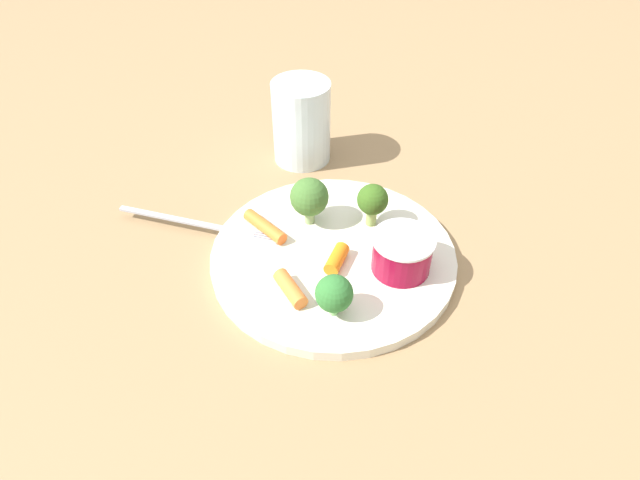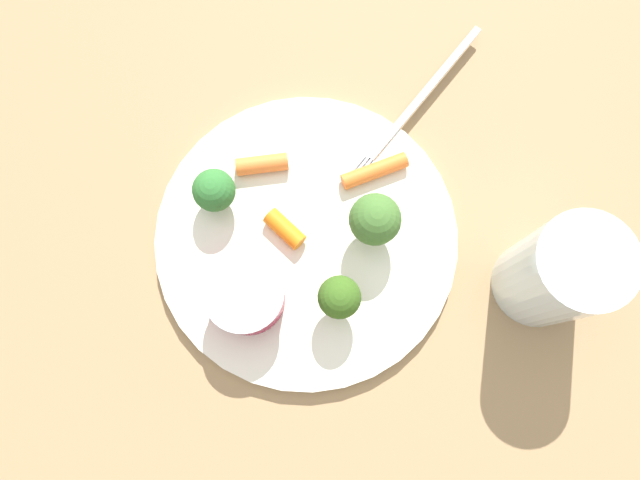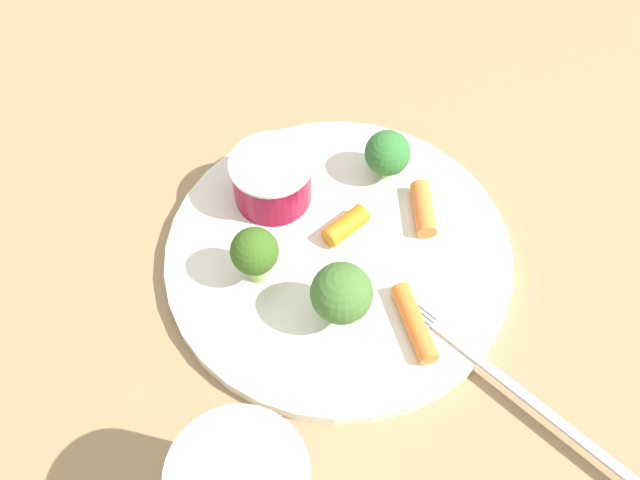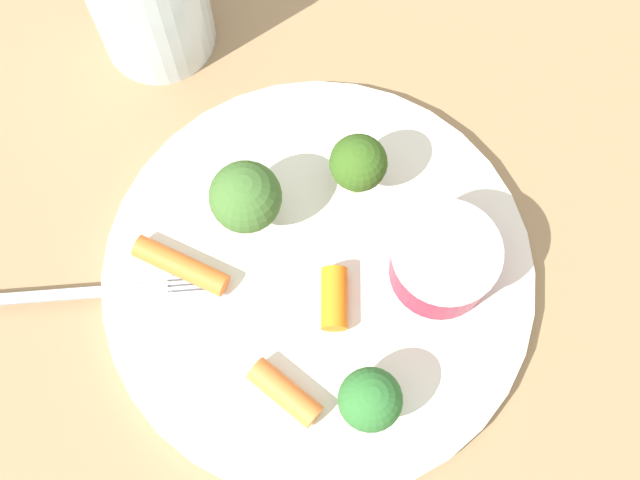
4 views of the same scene
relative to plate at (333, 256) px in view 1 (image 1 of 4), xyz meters
The scene contains 11 objects.
ground_plane 0.01m from the plate, ahead, with size 2.40×2.40×0.00m, color #94744F.
plate is the anchor object (origin of this frame).
sauce_cup 0.08m from the plate, 114.03° to the left, with size 0.06×0.06×0.04m.
broccoli_floret_0 0.07m from the plate, behind, with size 0.03×0.03×0.05m.
broccoli_floret_1 0.07m from the plate, 110.04° to the right, with size 0.04×0.04×0.06m.
broccoli_floret_2 0.09m from the plate, 41.83° to the left, with size 0.04×0.04×0.04m.
carrot_stick_0 0.02m from the plate, 52.19° to the left, with size 0.02×0.02×0.04m, color orange.
carrot_stick_1 0.07m from the plate, ahead, with size 0.02×0.02×0.05m, color orange.
carrot_stick_2 0.08m from the plate, 71.45° to the right, with size 0.01×0.01×0.06m, color orange.
fork 0.16m from the plate, 63.81° to the right, with size 0.09×0.18×0.00m.
drinking_glass 0.21m from the plate, 126.54° to the right, with size 0.07×0.07×0.11m, color silver.
Camera 1 is at (0.32, 0.27, 0.42)m, focal length 30.87 mm.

